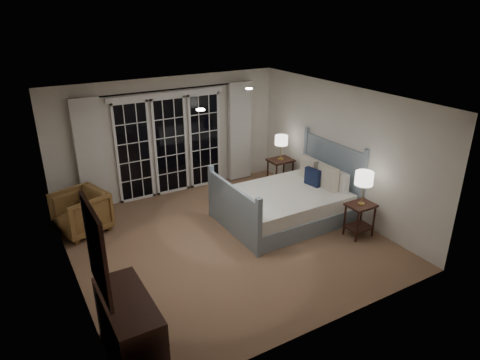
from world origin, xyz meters
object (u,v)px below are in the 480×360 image
armchair (81,212)px  lamp_left (364,179)px  bed (288,203)px  nightstand_right (280,169)px  dresser (130,330)px  nightstand_left (360,215)px  lamp_right (281,141)px

armchair → lamp_left: bearing=40.7°
bed → lamp_left: bed is taller
bed → nightstand_right: bed is taller
nightstand_right → dresser: dresser is taller
lamp_left → armchair: bearing=148.1°
nightstand_left → armchair: size_ratio=0.73×
bed → lamp_left: size_ratio=3.88×
lamp_left → dresser: 4.48m
lamp_right → dresser: (-4.38, -3.24, -0.69)m
nightstand_left → armchair: armchair is taller
nightstand_left → lamp_right: 2.55m
bed → nightstand_right: size_ratio=3.43×
bed → dresser: size_ratio=1.95×
bed → lamp_right: size_ratio=4.30×
bed → nightstand_left: 1.37m
nightstand_left → nightstand_right: size_ratio=0.91×
lamp_right → armchair: (-4.25, 0.17, -0.72)m
lamp_right → armchair: bearing=177.7°
nightstand_left → dresser: dresser is taller
bed → lamp_right: bearing=60.3°
lamp_left → armchair: 5.03m
lamp_right → dresser: bearing=-143.5°
armchair → dresser: 3.42m
dresser → lamp_right: bearing=36.5°
bed → lamp_left: (0.71, -1.17, 0.76)m
nightstand_left → lamp_left: size_ratio=1.03×
bed → armchair: bed is taller
bed → nightstand_left: bearing=-58.6°
nightstand_left → nightstand_right: 2.46m
bed → dresser: (-3.64, -1.95, 0.08)m
lamp_left → dresser: size_ratio=0.50×
lamp_left → lamp_right: same height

